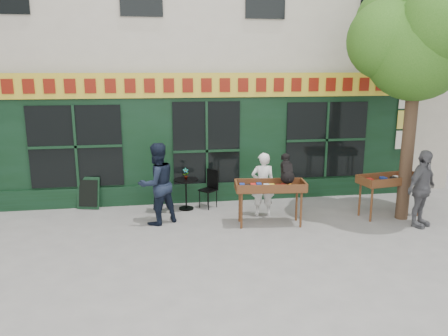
{
  "coord_description": "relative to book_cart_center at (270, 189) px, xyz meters",
  "views": [
    {
      "loc": [
        -1.31,
        -8.56,
        3.39
      ],
      "look_at": [
        0.15,
        0.5,
        1.3
      ],
      "focal_mm": 35.0,
      "sensor_mm": 36.0,
      "label": 1
    }
  ],
  "objects": [
    {
      "name": "ground",
      "position": [
        -1.16,
        -0.39,
        -0.82
      ],
      "size": [
        80.0,
        80.0,
        0.0
      ],
      "primitive_type": "plane",
      "color": "slate",
      "rests_on": "ground"
    },
    {
      "name": "building",
      "position": [
        -1.16,
        5.59,
        4.15
      ],
      "size": [
        14.0,
        7.26,
        10.0
      ],
      "color": "beige",
      "rests_on": "ground"
    },
    {
      "name": "street_tree",
      "position": [
        3.18,
        -0.03,
        3.29
      ],
      "size": [
        3.05,
        2.9,
        5.6
      ],
      "color": "#382619",
      "rests_on": "ground"
    },
    {
      "name": "book_cart_center",
      "position": [
        0.0,
        0.0,
        0.0
      ],
      "size": [
        1.56,
        0.77,
        0.99
      ],
      "rotation": [
        0.0,
        0.0,
        -0.1
      ],
      "color": "brown",
      "rests_on": "ground"
    },
    {
      "name": "dog",
      "position": [
        0.35,
        -0.05,
        0.47
      ],
      "size": [
        0.4,
        0.63,
        0.6
      ],
      "primitive_type": null,
      "rotation": [
        0.0,
        0.0,
        -0.1
      ],
      "color": "black",
      "rests_on": "book_cart_center"
    },
    {
      "name": "woman",
      "position": [
        0.0,
        0.65,
        -0.07
      ],
      "size": [
        0.58,
        0.41,
        1.51
      ],
      "primitive_type": "imported",
      "rotation": [
        0.0,
        0.0,
        3.04
      ],
      "color": "white",
      "rests_on": "ground"
    },
    {
      "name": "book_cart_right",
      "position": [
        2.92,
        0.13,
        0.0
      ],
      "size": [
        1.58,
        0.85,
        0.99
      ],
      "rotation": [
        0.0,
        0.0,
        0.16
      ],
      "color": "brown",
      "rests_on": "ground"
    },
    {
      "name": "man_right",
      "position": [
        3.22,
        -0.62,
        0.03
      ],
      "size": [
        1.08,
        0.85,
        1.71
      ],
      "primitive_type": "imported",
      "rotation": [
        0.0,
        0.0,
        0.51
      ],
      "color": "#57575C",
      "rests_on": "ground"
    },
    {
      "name": "bistro_table",
      "position": [
        -1.75,
        1.38,
        -0.28
      ],
      "size": [
        0.6,
        0.6,
        0.76
      ],
      "color": "black",
      "rests_on": "ground"
    },
    {
      "name": "bistro_chair_left",
      "position": [
        -2.39,
        1.29,
        -0.26
      ],
      "size": [
        0.4,
        0.39,
        0.95
      ],
      "rotation": [
        0.0,
        0.0,
        1.48
      ],
      "color": "black",
      "rests_on": "ground"
    },
    {
      "name": "bistro_chair_right",
      "position": [
        -1.13,
        1.49,
        -0.26
      ],
      "size": [
        0.51,
        0.51,
        0.95
      ],
      "rotation": [
        0.0,
        0.0,
        -0.87
      ],
      "color": "black",
      "rests_on": "ground"
    },
    {
      "name": "potted_plant",
      "position": [
        -1.75,
        1.38,
        0.08
      ],
      "size": [
        0.16,
        0.12,
        0.28
      ],
      "primitive_type": "imported",
      "rotation": [
        0.0,
        0.0,
        0.17
      ],
      "color": "gray",
      "rests_on": "bistro_table"
    },
    {
      "name": "man_left",
      "position": [
        -2.45,
        0.48,
        0.09
      ],
      "size": [
        1.12,
        1.04,
        1.83
      ],
      "primitive_type": "imported",
      "rotation": [
        0.0,
        0.0,
        3.66
      ],
      "color": "black",
      "rests_on": "ground"
    },
    {
      "name": "chalkboard",
      "position": [
        -4.13,
        1.8,
        -0.42
      ],
      "size": [
        0.59,
        0.32,
        0.79
      ],
      "rotation": [
        0.0,
        0.0,
        -0.25
      ],
      "color": "black",
      "rests_on": "ground"
    }
  ]
}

